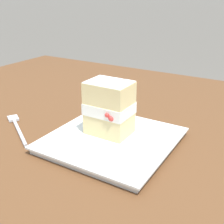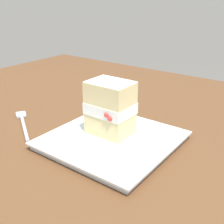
# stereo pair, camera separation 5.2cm
# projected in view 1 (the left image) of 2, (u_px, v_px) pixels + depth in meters

# --- Properties ---
(patio_table) EXTENTS (1.55, 0.99, 0.75)m
(patio_table) POSITION_uv_depth(u_px,v_px,m) (140.00, 160.00, 0.72)
(patio_table) COLOR brown
(patio_table) RESTS_ON ground
(dessert_plate) EXTENTS (0.25, 0.25, 0.02)m
(dessert_plate) POSITION_uv_depth(u_px,v_px,m) (112.00, 140.00, 0.60)
(dessert_plate) COLOR white
(dessert_plate) RESTS_ON patio_table
(cake_slice) EXTENTS (0.09, 0.08, 0.11)m
(cake_slice) POSITION_uv_depth(u_px,v_px,m) (109.00, 108.00, 0.60)
(cake_slice) COLOR #EAD18C
(cake_slice) RESTS_ON dessert_plate
(dessert_fork) EXTENTS (0.15, 0.10, 0.01)m
(dessert_fork) POSITION_uv_depth(u_px,v_px,m) (17.00, 127.00, 0.67)
(dessert_fork) COLOR silver
(dessert_fork) RESTS_ON patio_table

